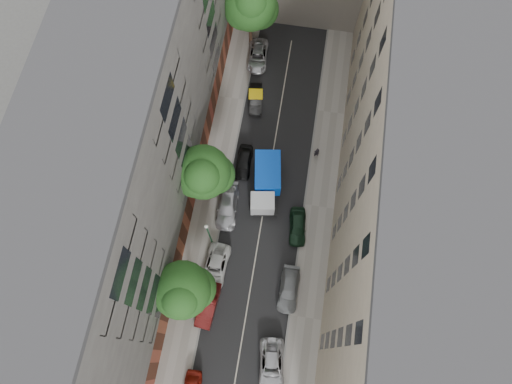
% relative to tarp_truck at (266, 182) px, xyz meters
% --- Properties ---
extents(ground, '(120.00, 120.00, 0.00)m').
position_rel_tarp_truck_xyz_m(ground, '(0.14, -1.16, -1.58)').
color(ground, '#4C4C49').
rests_on(ground, ground).
extents(road_surface, '(8.00, 44.00, 0.02)m').
position_rel_tarp_truck_xyz_m(road_surface, '(0.14, -1.16, -1.57)').
color(road_surface, black).
rests_on(road_surface, ground).
extents(sidewalk_left, '(3.00, 44.00, 0.15)m').
position_rel_tarp_truck_xyz_m(sidewalk_left, '(-5.36, -1.16, -1.51)').
color(sidewalk_left, gray).
rests_on(sidewalk_left, ground).
extents(sidewalk_right, '(3.00, 44.00, 0.15)m').
position_rel_tarp_truck_xyz_m(sidewalk_right, '(5.64, -1.16, -1.51)').
color(sidewalk_right, gray).
rests_on(sidewalk_right, ground).
extents(building_left, '(8.00, 44.00, 20.00)m').
position_rel_tarp_truck_xyz_m(building_left, '(-10.86, -1.16, 8.42)').
color(building_left, '#4C4A47').
rests_on(building_left, ground).
extents(building_right, '(8.00, 44.00, 20.00)m').
position_rel_tarp_truck_xyz_m(building_right, '(11.14, -1.16, 8.42)').
color(building_right, '#B3A38B').
rests_on(building_right, ground).
extents(tarp_truck, '(3.33, 6.53, 2.87)m').
position_rel_tarp_truck_xyz_m(tarp_truck, '(0.00, 0.00, 0.00)').
color(tarp_truck, black).
rests_on(tarp_truck, ground).
extents(car_left_1, '(1.88, 4.46, 1.43)m').
position_rel_tarp_truck_xyz_m(car_left_1, '(-3.46, -12.56, -0.87)').
color(car_left_1, '#4D100F').
rests_on(car_left_1, ground).
extents(car_left_2, '(2.41, 4.77, 1.29)m').
position_rel_tarp_truck_xyz_m(car_left_2, '(-3.46, -8.96, -0.93)').
color(car_left_2, silver).
rests_on(car_left_2, ground).
extents(car_left_3, '(2.32, 5.07, 1.44)m').
position_rel_tarp_truck_xyz_m(car_left_3, '(-3.46, -2.82, -0.86)').
color(car_left_3, '#B8B8BD').
rests_on(car_left_3, ground).
extents(car_left_4, '(1.65, 3.92, 1.32)m').
position_rel_tarp_truck_xyz_m(car_left_4, '(-2.66, 2.24, -0.92)').
color(car_left_4, black).
rests_on(car_left_4, ground).
extents(car_left_5, '(1.87, 4.01, 1.27)m').
position_rel_tarp_truck_xyz_m(car_left_5, '(-2.66, 9.84, -0.95)').
color(car_left_5, black).
rests_on(car_left_5, ground).
extents(car_left_6, '(2.46, 4.80, 1.30)m').
position_rel_tarp_truck_xyz_m(car_left_6, '(-3.33, 15.44, -0.93)').
color(car_left_6, '#B8B7BD').
rests_on(car_left_6, ground).
extents(car_right_0, '(2.84, 5.02, 1.32)m').
position_rel_tarp_truck_xyz_m(car_right_0, '(3.13, -16.79, -0.92)').
color(car_right_0, silver).
rests_on(car_right_0, ground).
extents(car_right_1, '(1.80, 4.41, 1.28)m').
position_rel_tarp_truck_xyz_m(car_right_1, '(3.74, -9.96, -0.94)').
color(car_right_1, gray).
rests_on(car_right_1, ground).
extents(car_right_2, '(2.02, 4.14, 1.36)m').
position_rel_tarp_truck_xyz_m(car_right_2, '(3.74, -3.76, -0.90)').
color(car_right_2, '#152F1D').
rests_on(car_right_2, ground).
extents(tree_near, '(5.20, 4.92, 8.05)m').
position_rel_tarp_truck_xyz_m(tree_near, '(-5.15, -12.27, 3.88)').
color(tree_near, '#382619').
rests_on(tree_near, sidewalk_left).
extents(tree_mid, '(5.20, 4.91, 9.50)m').
position_rel_tarp_truck_xyz_m(tree_mid, '(-5.31, -2.11, 5.07)').
color(tree_mid, '#382619').
rests_on(tree_mid, sidewalk_left).
extents(tree_far, '(5.72, 5.51, 9.31)m').
position_rel_tarp_truck_xyz_m(tree_far, '(-4.37, 17.19, 4.77)').
color(tree_far, '#382619').
rests_on(tree_far, sidewalk_left).
extents(lamp_post, '(0.36, 0.36, 5.84)m').
position_rel_tarp_truck_xyz_m(lamp_post, '(-4.32, -6.55, 2.21)').
color(lamp_post, '#1B5F33').
rests_on(lamp_post, sidewalk_left).
extents(pedestrian, '(0.68, 0.57, 1.60)m').
position_rel_tarp_truck_xyz_m(pedestrian, '(4.64, 4.38, -0.63)').
color(pedestrian, black).
rests_on(pedestrian, sidewalk_right).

